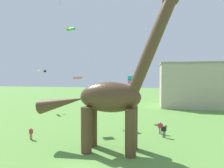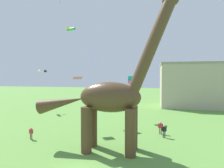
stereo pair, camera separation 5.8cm
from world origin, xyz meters
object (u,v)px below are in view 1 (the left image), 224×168
Objects in this scene: person_vendor_side at (31,132)px; kite_high_right at (131,80)px; kite_near_low at (77,78)px; person_strolling_adult at (164,130)px; kite_near_high at (93,59)px; kite_mid_center at (70,29)px; person_near_flyer at (160,127)px; kite_drifting at (41,71)px; dinosaur_sculpture at (109,97)px.

kite_high_right is (11.09, 13.55, 6.37)m from person_vendor_side.
kite_near_low is 1.20× the size of kite_high_right.
person_strolling_adult is 16.13m from kite_near_high.
person_vendor_side is at bearing -88.34° from kite_mid_center.
kite_near_low reaches higher than person_strolling_adult.
person_near_flyer is at bearing -0.73° from kite_near_low.
kite_mid_center is at bearing -97.51° from person_near_flyer.
kite_mid_center is (-0.38, 13.22, 15.99)m from person_vendor_side.
person_strolling_adult is 24.89m from kite_mid_center.
kite_mid_center is at bearing 149.68° from kite_near_high.
person_near_flyer is 30.34m from kite_drifting.
person_vendor_side is at bearing -124.86° from kite_near_low.
person_vendor_side is 0.68× the size of kite_drifting.
kite_high_right is at bearing -130.72° from person_near_flyer.
kite_near_high is at bearing -30.32° from kite_mid_center.
person_near_flyer is 0.91× the size of kite_mid_center.
kite_near_high is (1.14, 4.30, 3.15)m from kite_near_low.
person_vendor_side is 0.91× the size of kite_near_low.
kite_drifting reaches higher than person_vendor_side.
kite_mid_center reaches higher than kite_near_low.
kite_near_low is (-12.07, 0.15, 6.64)m from person_near_flyer.
person_strolling_adult is 16.93m from person_vendor_side.
kite_drifting is at bearing 161.81° from dinosaur_sculpture.
kite_near_high is at bearing -30.37° from kite_drifting.
person_vendor_side is at bearing -135.30° from person_strolling_adult.
kite_mid_center is at bearing -178.36° from kite_high_right.
kite_drifting is at bearing 149.60° from kite_mid_center.
kite_near_low is (-12.46, 1.64, 6.68)m from person_strolling_adult.
kite_high_right is (-4.95, 7.99, 6.24)m from person_near_flyer.
kite_drifting is at bearing 149.63° from kite_near_high.
kite_near_high is (5.11, 10.00, 9.92)m from person_vendor_side.
person_vendor_side is (-16.04, -5.55, -0.13)m from person_near_flyer.
kite_high_right is 0.92× the size of kite_near_high.
person_vendor_side is 20.75m from kite_mid_center.
person_strolling_adult is at bearing -29.23° from kite_drifting.
kite_high_right is (11.47, 0.33, -9.62)m from kite_mid_center.
person_near_flyer is 16.98m from person_vendor_side.
kite_high_right is at bearing -14.13° from kite_drifting.
kite_near_low is at bearing -132.23° from kite_high_right.
person_vendor_side is at bearing -117.08° from kite_near_high.
kite_high_right is at bearing 114.49° from dinosaur_sculpture.
kite_near_high is (-5.32, 11.68, 5.09)m from dinosaur_sculpture.
kite_near_high is (15.10, -8.85, 1.67)m from kite_drifting.
kite_near_low is 0.75× the size of kite_drifting.
kite_drifting is (-20.42, 20.53, 3.43)m from dinosaur_sculpture.
kite_mid_center is at bearing 152.95° from dinosaur_sculpture.
kite_high_right is 0.62× the size of kite_drifting.
kite_drifting is 1.48× the size of kite_near_high.
kite_near_low is 1.11× the size of kite_near_high.
kite_drifting is at bearing 67.36° from person_vendor_side.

